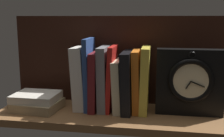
{
  "coord_description": "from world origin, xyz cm",
  "views": [
    {
      "loc": [
        14.86,
        -90.82,
        32.57
      ],
      "look_at": [
        -0.9,
        3.52,
        14.85
      ],
      "focal_mm": 44.45,
      "sensor_mm": 36.0,
      "label": 1
    }
  ],
  "objects_px": {
    "book_gray_chess": "(104,78)",
    "book_orange_pandolfini": "(136,81)",
    "book_blue_modern": "(89,74)",
    "book_cream_twain": "(118,85)",
    "book_maroon_dawkins": "(96,80)",
    "book_stack_side": "(37,101)",
    "book_white_catcher": "(81,78)",
    "framed_clock": "(190,82)",
    "book_red_requiem": "(111,78)",
    "book_yellow_seinlanguage": "(145,80)",
    "book_black_skeptic": "(128,81)"
  },
  "relations": [
    {
      "from": "book_stack_side",
      "to": "book_white_catcher",
      "type": "bearing_deg",
      "value": 17.15
    },
    {
      "from": "book_cream_twain",
      "to": "book_stack_side",
      "type": "distance_m",
      "value": 0.3
    },
    {
      "from": "book_gray_chess",
      "to": "book_yellow_seinlanguage",
      "type": "bearing_deg",
      "value": 0.0
    },
    {
      "from": "book_cream_twain",
      "to": "book_maroon_dawkins",
      "type": "bearing_deg",
      "value": 180.0
    },
    {
      "from": "book_cream_twain",
      "to": "book_orange_pandolfini",
      "type": "height_order",
      "value": "book_orange_pandolfini"
    },
    {
      "from": "book_gray_chess",
      "to": "book_white_catcher",
      "type": "bearing_deg",
      "value": 180.0
    },
    {
      "from": "book_orange_pandolfini",
      "to": "book_cream_twain",
      "type": "bearing_deg",
      "value": 180.0
    },
    {
      "from": "book_gray_chess",
      "to": "book_red_requiem",
      "type": "distance_m",
      "value": 0.03
    },
    {
      "from": "book_gray_chess",
      "to": "book_orange_pandolfini",
      "type": "bearing_deg",
      "value": 0.0
    },
    {
      "from": "framed_clock",
      "to": "book_stack_side",
      "type": "bearing_deg",
      "value": -176.19
    },
    {
      "from": "book_gray_chess",
      "to": "book_stack_side",
      "type": "distance_m",
      "value": 0.25
    },
    {
      "from": "book_blue_modern",
      "to": "book_gray_chess",
      "type": "xyz_separation_m",
      "value": [
        0.05,
        0.0,
        -0.01
      ]
    },
    {
      "from": "book_gray_chess",
      "to": "book_stack_side",
      "type": "bearing_deg",
      "value": -168.85
    },
    {
      "from": "book_white_catcher",
      "to": "framed_clock",
      "type": "bearing_deg",
      "value": -1.7
    },
    {
      "from": "book_cream_twain",
      "to": "framed_clock",
      "type": "height_order",
      "value": "framed_clock"
    },
    {
      "from": "framed_clock",
      "to": "book_blue_modern",
      "type": "bearing_deg",
      "value": 178.14
    },
    {
      "from": "book_cream_twain",
      "to": "book_stack_side",
      "type": "height_order",
      "value": "book_cream_twain"
    },
    {
      "from": "book_yellow_seinlanguage",
      "to": "book_stack_side",
      "type": "xyz_separation_m",
      "value": [
        -0.38,
        -0.05,
        -0.08
      ]
    },
    {
      "from": "book_black_skeptic",
      "to": "book_cream_twain",
      "type": "bearing_deg",
      "value": 180.0
    },
    {
      "from": "book_white_catcher",
      "to": "book_maroon_dawkins",
      "type": "xyz_separation_m",
      "value": [
        0.06,
        0.0,
        -0.01
      ]
    },
    {
      "from": "book_maroon_dawkins",
      "to": "book_cream_twain",
      "type": "relative_size",
      "value": 1.15
    },
    {
      "from": "book_black_skeptic",
      "to": "book_orange_pandolfini",
      "type": "xyz_separation_m",
      "value": [
        0.03,
        0.0,
        0.0
      ]
    },
    {
      "from": "book_blue_modern",
      "to": "framed_clock",
      "type": "xyz_separation_m",
      "value": [
        0.35,
        -0.01,
        -0.01
      ]
    },
    {
      "from": "book_white_catcher",
      "to": "book_orange_pandolfini",
      "type": "xyz_separation_m",
      "value": [
        0.2,
        0.0,
        -0.0
      ]
    },
    {
      "from": "book_white_catcher",
      "to": "book_blue_modern",
      "type": "distance_m",
      "value": 0.04
    },
    {
      "from": "book_orange_pandolfini",
      "to": "book_yellow_seinlanguage",
      "type": "bearing_deg",
      "value": 0.0
    },
    {
      "from": "book_blue_modern",
      "to": "book_black_skeptic",
      "type": "bearing_deg",
      "value": 0.0
    },
    {
      "from": "book_red_requiem",
      "to": "book_stack_side",
      "type": "bearing_deg",
      "value": -169.95
    },
    {
      "from": "book_stack_side",
      "to": "book_cream_twain",
      "type": "bearing_deg",
      "value": 9.21
    },
    {
      "from": "book_red_requiem",
      "to": "book_orange_pandolfini",
      "type": "distance_m",
      "value": 0.09
    },
    {
      "from": "book_cream_twain",
      "to": "book_orange_pandolfini",
      "type": "distance_m",
      "value": 0.07
    },
    {
      "from": "book_maroon_dawkins",
      "to": "book_red_requiem",
      "type": "bearing_deg",
      "value": 0.0
    },
    {
      "from": "book_white_catcher",
      "to": "book_yellow_seinlanguage",
      "type": "bearing_deg",
      "value": 0.0
    },
    {
      "from": "book_blue_modern",
      "to": "book_maroon_dawkins",
      "type": "xyz_separation_m",
      "value": [
        0.02,
        0.0,
        -0.02
      ]
    },
    {
      "from": "book_blue_modern",
      "to": "book_cream_twain",
      "type": "height_order",
      "value": "book_blue_modern"
    },
    {
      "from": "book_gray_chess",
      "to": "book_yellow_seinlanguage",
      "type": "relative_size",
      "value": 1.0
    },
    {
      "from": "book_black_skeptic",
      "to": "book_stack_side",
      "type": "xyz_separation_m",
      "value": [
        -0.32,
        -0.05,
        -0.08
      ]
    },
    {
      "from": "book_cream_twain",
      "to": "book_red_requiem",
      "type": "bearing_deg",
      "value": 180.0
    },
    {
      "from": "book_blue_modern",
      "to": "book_red_requiem",
      "type": "height_order",
      "value": "book_blue_modern"
    },
    {
      "from": "book_orange_pandolfini",
      "to": "book_red_requiem",
      "type": "bearing_deg",
      "value": 180.0
    },
    {
      "from": "book_orange_pandolfini",
      "to": "book_stack_side",
      "type": "bearing_deg",
      "value": -172.45
    },
    {
      "from": "book_red_requiem",
      "to": "book_cream_twain",
      "type": "distance_m",
      "value": 0.03
    },
    {
      "from": "book_cream_twain",
      "to": "book_stack_side",
      "type": "bearing_deg",
      "value": -170.79
    },
    {
      "from": "book_blue_modern",
      "to": "book_maroon_dawkins",
      "type": "bearing_deg",
      "value": 0.0
    },
    {
      "from": "book_yellow_seinlanguage",
      "to": "book_stack_side",
      "type": "distance_m",
      "value": 0.39
    },
    {
      "from": "book_blue_modern",
      "to": "book_red_requiem",
      "type": "bearing_deg",
      "value": 0.0
    },
    {
      "from": "book_white_catcher",
      "to": "book_red_requiem",
      "type": "xyz_separation_m",
      "value": [
        0.11,
        0.0,
        0.0
      ]
    },
    {
      "from": "book_maroon_dawkins",
      "to": "book_black_skeptic",
      "type": "distance_m",
      "value": 0.11
    },
    {
      "from": "book_white_catcher",
      "to": "book_maroon_dawkins",
      "type": "relative_size",
      "value": 1.08
    },
    {
      "from": "book_maroon_dawkins",
      "to": "book_yellow_seinlanguage",
      "type": "bearing_deg",
      "value": 0.0
    }
  ]
}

